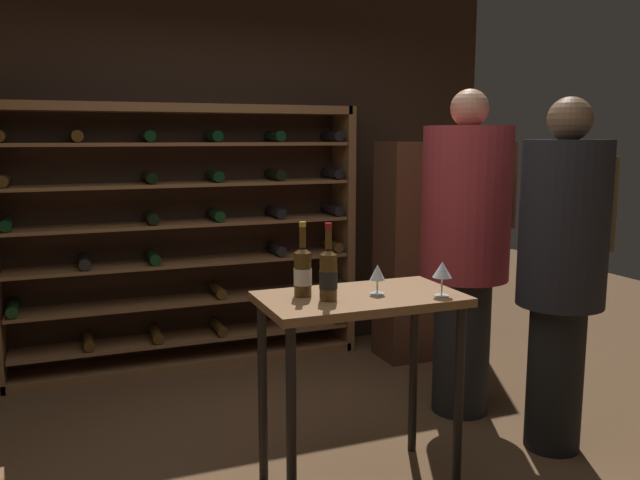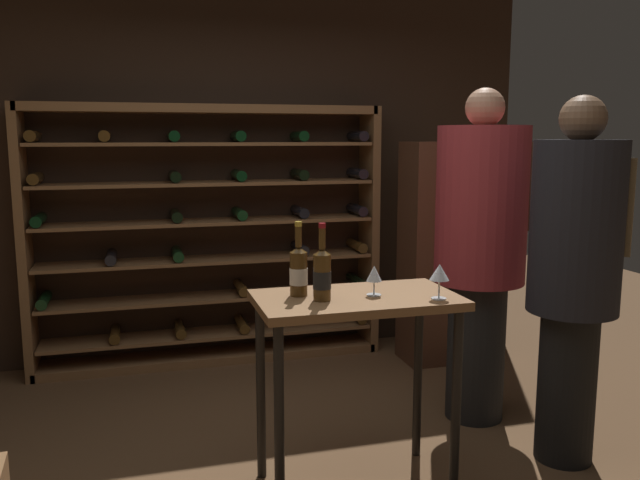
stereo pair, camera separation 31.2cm
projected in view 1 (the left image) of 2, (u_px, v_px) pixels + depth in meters
back_wall at (209, 166)px, 4.84m from camera, size 4.54×0.10×2.87m
wine_rack at (187, 237)px, 4.65m from camera, size 2.53×0.32×1.87m
tasting_table at (360, 325)px, 3.01m from camera, size 0.92×0.52×0.93m
person_guest_blue_shirt at (562, 261)px, 3.36m from camera, size 0.44×0.44×1.85m
person_bystander_dark_jacket at (465, 240)px, 3.82m from camera, size 0.52×0.52×1.92m
display_cabinet at (410, 251)px, 4.84m from camera, size 0.44×0.36×1.62m
wine_bottle_green_slim at (303, 271)px, 2.95m from camera, size 0.08×0.08×0.34m
wine_bottle_black_capsule at (328, 274)px, 2.87m from camera, size 0.08×0.08×0.35m
wine_glass_stemmed_center at (377, 274)px, 2.99m from camera, size 0.07×0.07×0.14m
wine_glass_stemmed_right at (442, 271)px, 2.95m from camera, size 0.09×0.09×0.16m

